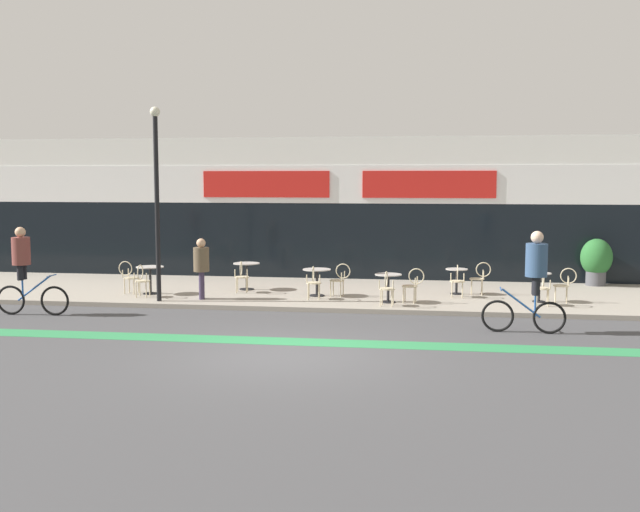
{
  "coord_description": "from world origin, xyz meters",
  "views": [
    {
      "loc": [
        2.63,
        -13.54,
        3.3
      ],
      "look_at": [
        -0.13,
        5.27,
        1.33
      ],
      "focal_mm": 42.0,
      "sensor_mm": 36.0,
      "label": 1
    }
  ],
  "objects_px": {
    "cafe_chair_2_near": "(314,280)",
    "pedestrian_near_end": "(201,263)",
    "cyclist_1": "(24,265)",
    "bistro_table_2": "(317,277)",
    "cafe_chair_4_side": "(480,276)",
    "cyclist_0": "(533,273)",
    "bistro_table_0": "(150,274)",
    "lamp_post": "(157,190)",
    "cafe_chair_5_near": "(543,286)",
    "cafe_chair_2_side": "(340,278)",
    "cafe_chair_0_near": "(142,278)",
    "cafe_chair_4_near": "(457,279)",
    "cafe_chair_5_side": "(564,283)",
    "bistro_table_4": "(457,276)",
    "planter_pot": "(596,260)",
    "cafe_chair_3_near": "(387,286)",
    "cafe_chair_0_side": "(129,275)",
    "bistro_table_3": "(388,282)",
    "cafe_chair_3_side": "(413,283)",
    "cafe_chair_1_near": "(242,274)",
    "bistro_table_5": "(539,282)"
  },
  "relations": [
    {
      "from": "cafe_chair_2_near",
      "to": "pedestrian_near_end",
      "type": "relative_size",
      "value": 0.56
    },
    {
      "from": "cyclist_1",
      "to": "bistro_table_2",
      "type": "bearing_deg",
      "value": 23.07
    },
    {
      "from": "cafe_chair_4_side",
      "to": "cyclist_0",
      "type": "distance_m",
      "value": 4.62
    },
    {
      "from": "bistro_table_0",
      "to": "lamp_post",
      "type": "relative_size",
      "value": 0.15
    },
    {
      "from": "cafe_chair_5_near",
      "to": "cafe_chair_2_side",
      "type": "bearing_deg",
      "value": 84.88
    },
    {
      "from": "bistro_table_0",
      "to": "cafe_chair_0_near",
      "type": "xyz_separation_m",
      "value": [
        0.0,
        -0.63,
        -0.03
      ]
    },
    {
      "from": "cyclist_0",
      "to": "cafe_chair_4_near",
      "type": "bearing_deg",
      "value": -66.64
    },
    {
      "from": "cafe_chair_5_side",
      "to": "bistro_table_0",
      "type": "bearing_deg",
      "value": 8.62
    },
    {
      "from": "bistro_table_0",
      "to": "cafe_chair_4_near",
      "type": "distance_m",
      "value": 8.4
    },
    {
      "from": "cafe_chair_2_side",
      "to": "pedestrian_near_end",
      "type": "distance_m",
      "value": 3.72
    },
    {
      "from": "cafe_chair_5_side",
      "to": "cyclist_0",
      "type": "height_order",
      "value": "cyclist_0"
    },
    {
      "from": "bistro_table_4",
      "to": "planter_pot",
      "type": "xyz_separation_m",
      "value": [
        4.18,
        2.35,
        0.26
      ]
    },
    {
      "from": "bistro_table_4",
      "to": "cafe_chair_3_near",
      "type": "height_order",
      "value": "cafe_chair_3_near"
    },
    {
      "from": "cafe_chair_0_side",
      "to": "cafe_chair_4_near",
      "type": "xyz_separation_m",
      "value": [
        9.0,
        0.57,
        0.0
      ]
    },
    {
      "from": "bistro_table_3",
      "to": "cafe_chair_3_side",
      "type": "bearing_deg",
      "value": -0.89
    },
    {
      "from": "cafe_chair_1_near",
      "to": "bistro_table_3",
      "type": "bearing_deg",
      "value": -111.45
    },
    {
      "from": "bistro_table_3",
      "to": "cafe_chair_3_near",
      "type": "distance_m",
      "value": 0.63
    },
    {
      "from": "cafe_chair_0_near",
      "to": "cyclist_0",
      "type": "height_order",
      "value": "cyclist_0"
    },
    {
      "from": "cafe_chair_5_side",
      "to": "cyclist_0",
      "type": "bearing_deg",
      "value": 77.98
    },
    {
      "from": "cyclist_1",
      "to": "pedestrian_near_end",
      "type": "xyz_separation_m",
      "value": [
        3.72,
        2.25,
        -0.14
      ]
    },
    {
      "from": "cafe_chair_1_near",
      "to": "cafe_chair_5_side",
      "type": "xyz_separation_m",
      "value": [
        8.62,
        -0.4,
        0.0
      ]
    },
    {
      "from": "cafe_chair_0_near",
      "to": "pedestrian_near_end",
      "type": "relative_size",
      "value": 0.56
    },
    {
      "from": "bistro_table_4",
      "to": "cafe_chair_2_near",
      "type": "xyz_separation_m",
      "value": [
        -3.76,
        -1.5,
        0.02
      ]
    },
    {
      "from": "bistro_table_2",
      "to": "cafe_chair_3_near",
      "type": "bearing_deg",
      "value": -35.63
    },
    {
      "from": "cafe_chair_3_side",
      "to": "cyclist_0",
      "type": "distance_m",
      "value": 3.9
    },
    {
      "from": "bistro_table_2",
      "to": "cafe_chair_2_side",
      "type": "relative_size",
      "value": 0.85
    },
    {
      "from": "cafe_chair_0_near",
      "to": "cafe_chair_3_side",
      "type": "distance_m",
      "value": 7.21
    },
    {
      "from": "cafe_chair_0_near",
      "to": "cafe_chair_5_side",
      "type": "distance_m",
      "value": 11.1
    },
    {
      "from": "bistro_table_4",
      "to": "lamp_post",
      "type": "bearing_deg",
      "value": -163.31
    },
    {
      "from": "cafe_chair_2_near",
      "to": "cyclist_1",
      "type": "relative_size",
      "value": 0.42
    },
    {
      "from": "bistro_table_2",
      "to": "bistro_table_5",
      "type": "xyz_separation_m",
      "value": [
        5.84,
        -0.15,
        -0.0
      ]
    },
    {
      "from": "cafe_chair_3_side",
      "to": "cyclist_1",
      "type": "distance_m",
      "value": 9.59
    },
    {
      "from": "bistro_table_4",
      "to": "cyclist_0",
      "type": "bearing_deg",
      "value": -72.21
    },
    {
      "from": "cyclist_0",
      "to": "cafe_chair_0_near",
      "type": "bearing_deg",
      "value": -12.36
    },
    {
      "from": "bistro_table_5",
      "to": "cafe_chair_2_side",
      "type": "height_order",
      "value": "cafe_chair_2_side"
    },
    {
      "from": "cyclist_0",
      "to": "cafe_chair_5_side",
      "type": "bearing_deg",
      "value": -106.92
    },
    {
      "from": "cafe_chair_1_near",
      "to": "cafe_chair_2_near",
      "type": "xyz_separation_m",
      "value": [
        2.17,
        -0.86,
        0.0
      ]
    },
    {
      "from": "cafe_chair_1_near",
      "to": "pedestrian_near_end",
      "type": "distance_m",
      "value": 1.49
    },
    {
      "from": "cafe_chair_2_near",
      "to": "cafe_chair_5_side",
      "type": "distance_m",
      "value": 6.47
    },
    {
      "from": "cafe_chair_4_near",
      "to": "cafe_chair_4_side",
      "type": "distance_m",
      "value": 0.88
    },
    {
      "from": "bistro_table_2",
      "to": "cyclist_0",
      "type": "bearing_deg",
      "value": -34.83
    },
    {
      "from": "cafe_chair_0_side",
      "to": "cafe_chair_3_side",
      "type": "distance_m",
      "value": 7.85
    },
    {
      "from": "cafe_chair_0_side",
      "to": "cyclist_1",
      "type": "bearing_deg",
      "value": -112.15
    },
    {
      "from": "cafe_chair_2_near",
      "to": "cafe_chair_3_side",
      "type": "distance_m",
      "value": 2.6
    },
    {
      "from": "bistro_table_0",
      "to": "lamp_post",
      "type": "distance_m",
      "value": 2.68
    },
    {
      "from": "cafe_chair_3_side",
      "to": "cafe_chair_5_side",
      "type": "relative_size",
      "value": 1.0
    },
    {
      "from": "cafe_chair_0_side",
      "to": "cyclist_0",
      "type": "relative_size",
      "value": 0.41
    },
    {
      "from": "bistro_table_4",
      "to": "cyclist_1",
      "type": "relative_size",
      "value": 0.33
    },
    {
      "from": "bistro_table_4",
      "to": "lamp_post",
      "type": "height_order",
      "value": "lamp_post"
    },
    {
      "from": "bistro_table_3",
      "to": "cafe_chair_0_near",
      "type": "relative_size",
      "value": 0.82
    }
  ]
}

